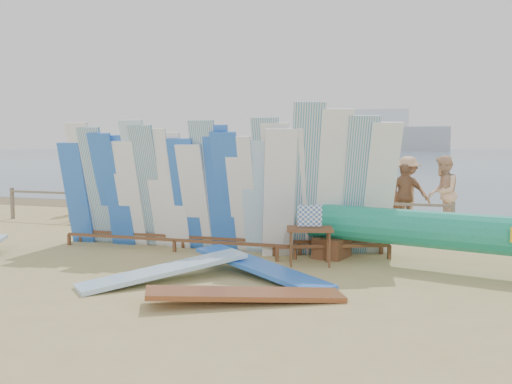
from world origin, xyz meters
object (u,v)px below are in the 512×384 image
(side_surfboard_rack, at_px, (332,189))
(beachgoer_3, at_px, (186,183))
(beachgoer_5, at_px, (329,189))
(beach_chair_right, at_px, (258,219))
(beachgoer_extra_1, at_px, (111,185))
(flat_board_c, at_px, (246,302))
(beachgoer_4, at_px, (268,191))
(beachgoer_1, at_px, (77,189))
(flat_board_d, at_px, (261,277))
(vendor_table, at_px, (310,245))
(beachgoer_8, at_px, (443,193))
(main_surfboard_rack, at_px, (179,191))
(flat_board_b, at_px, (165,281))
(beachgoer_2, at_px, (190,190))
(beachgoer_7, at_px, (392,194))
(outrigger_canoe, at_px, (437,233))
(beachgoer_6, at_px, (280,194))
(beach_chair_left, at_px, (243,215))
(beachgoer_9, at_px, (408,191))
(stroller, at_px, (336,210))
(beachgoer_0, at_px, (95,192))
(beachgoer_10, at_px, (405,195))
(beachgoer_11, at_px, (169,183))

(side_surfboard_rack, relative_size, beachgoer_3, 1.62)
(side_surfboard_rack, height_order, beachgoer_5, side_surfboard_rack)
(beach_chair_right, bearing_deg, beachgoer_extra_1, 153.86)
(flat_board_c, height_order, beachgoer_4, beachgoer_4)
(beachgoer_4, height_order, beachgoer_1, beachgoer_4)
(flat_board_d, bearing_deg, vendor_table, 2.05)
(beach_chair_right, height_order, beachgoer_8, beachgoer_8)
(beachgoer_extra_1, bearing_deg, flat_board_d, 90.04)
(main_surfboard_rack, distance_m, flat_board_b, 2.81)
(beach_chair_right, xyz_separation_m, beachgoer_1, (-6.16, 0.91, 0.56))
(beachgoer_2, bearing_deg, beachgoer_extra_1, 138.00)
(vendor_table, distance_m, flat_board_b, 2.68)
(beachgoer_8, distance_m, beachgoer_7, 1.68)
(flat_board_d, bearing_deg, beachgoer_7, 15.61)
(outrigger_canoe, bearing_deg, flat_board_d, -138.20)
(beachgoer_2, height_order, beachgoer_4, beachgoer_4)
(beachgoer_6, bearing_deg, beach_chair_left, -39.16)
(side_surfboard_rack, distance_m, beachgoer_5, 6.51)
(flat_board_c, bearing_deg, beach_chair_right, -11.05)
(outrigger_canoe, distance_m, beachgoer_9, 5.37)
(beachgoer_2, bearing_deg, beachgoer_6, -49.00)
(beachgoer_6, bearing_deg, stroller, -178.28)
(beach_chair_left, height_order, beachgoer_0, beachgoer_0)
(flat_board_c, bearing_deg, beachgoer_10, -40.07)
(outrigger_canoe, height_order, beachgoer_11, beachgoer_11)
(flat_board_c, bearing_deg, vendor_table, -34.78)
(flat_board_c, distance_m, beachgoer_9, 8.35)
(flat_board_d, distance_m, beachgoer_0, 8.27)
(vendor_table, relative_size, beachgoer_8, 0.58)
(beachgoer_9, height_order, beachgoer_3, beachgoer_9)
(outrigger_canoe, relative_size, stroller, 6.11)
(main_surfboard_rack, height_order, beachgoer_extra_1, main_surfboard_rack)
(beachgoer_0, bearing_deg, flat_board_c, -133.81)
(beach_chair_left, distance_m, beach_chair_right, 0.83)
(flat_board_d, bearing_deg, flat_board_b, 145.04)
(main_surfboard_rack, distance_m, beachgoer_5, 6.86)
(flat_board_c, distance_m, beachgoer_5, 9.70)
(stroller, height_order, beachgoer_8, beachgoer_8)
(side_surfboard_rack, distance_m, beachgoer_4, 4.66)
(beachgoer_9, bearing_deg, beachgoer_4, 22.48)
(flat_board_b, xyz_separation_m, beachgoer_1, (-6.45, 6.57, 0.79))
(flat_board_b, height_order, beachgoer_2, beachgoer_2)
(stroller, xyz_separation_m, beachgoer_4, (-1.91, 0.22, 0.43))
(beachgoer_9, relative_size, beachgoer_0, 1.17)
(beachgoer_2, xyz_separation_m, beachgoer_0, (-2.31, -1.42, -0.02))
(beachgoer_8, bearing_deg, beachgoer_7, -122.15)
(flat_board_b, height_order, beach_chair_left, beach_chair_left)
(flat_board_b, xyz_separation_m, beachgoer_3, (-3.71, 8.52, 0.90))
(flat_board_c, height_order, beachgoer_5, beachgoer_5)
(beachgoer_8, height_order, beachgoer_1, beachgoer_8)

